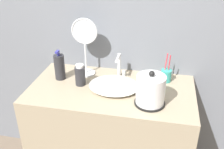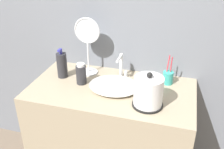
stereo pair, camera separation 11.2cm
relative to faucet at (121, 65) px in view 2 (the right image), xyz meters
name	(u,v)px [view 2 (the right image)]	position (x,y,z in m)	size (l,w,h in m)	color
wall_back	(124,3)	(-0.02, 0.13, 0.38)	(6.00, 0.04, 2.60)	slate
vanity_counter	(111,138)	(-0.02, -0.17, -0.50)	(1.05, 0.56, 0.82)	gray
sink_basin	(114,85)	(-0.01, -0.16, -0.07)	(0.32, 0.27, 0.04)	silver
faucet	(121,65)	(0.00, 0.00, 0.00)	(0.06, 0.12, 0.17)	silver
electric_kettle	(148,93)	(0.23, -0.29, -0.01)	(0.18, 0.18, 0.21)	black
toothbrush_cup	(168,77)	(0.31, 0.00, -0.05)	(0.07, 0.07, 0.19)	teal
lotion_bottle	(62,65)	(-0.39, -0.11, 0.00)	(0.07, 0.07, 0.21)	#28282D
shampoo_bottle	(81,74)	(-0.23, -0.16, -0.02)	(0.07, 0.07, 0.14)	#28282D
vanity_mirror	(88,42)	(-0.24, 0.00, 0.14)	(0.18, 0.12, 0.40)	silver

